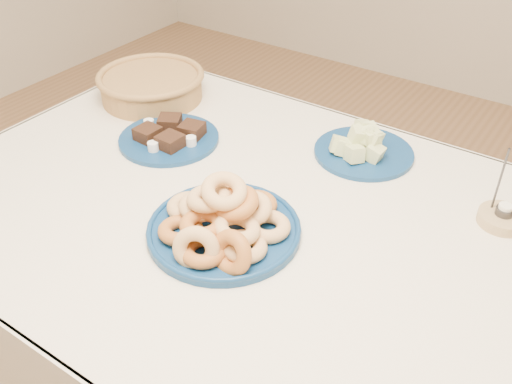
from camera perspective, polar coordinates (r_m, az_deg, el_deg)
dining_table at (r=1.40m, az=1.16°, el=-5.86°), size 1.71×1.11×0.75m
donut_platter at (r=1.25m, az=-3.32°, el=-3.09°), size 0.43×0.43×0.16m
melon_plate at (r=1.56m, az=10.64°, el=4.49°), size 0.34×0.34×0.09m
brownie_plate at (r=1.62m, az=-8.68°, el=5.51°), size 0.32×0.32×0.05m
wicker_basket at (r=1.85m, az=-10.43°, el=10.51°), size 0.42×0.42×0.09m
candle_holder at (r=1.41m, az=23.45°, el=-2.30°), size 0.14×0.14×0.18m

